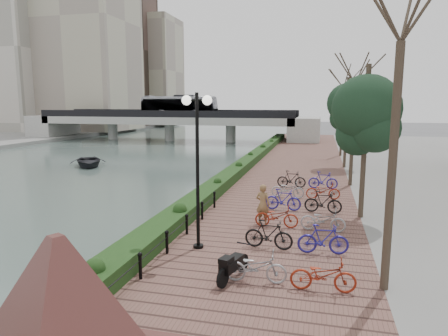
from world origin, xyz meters
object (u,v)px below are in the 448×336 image
(boat, at_px, (88,161))
(granite_monument, at_px, (61,312))
(pedestrian, at_px, (263,204))
(lamppost, at_px, (197,139))
(motorcycle, at_px, (233,264))

(boat, bearing_deg, granite_monument, -93.21)
(granite_monument, height_order, pedestrian, granite_monument)
(granite_monument, distance_m, lamppost, 7.44)
(boat, bearing_deg, motorcycle, -83.93)
(boat, bearing_deg, lamppost, -83.62)
(granite_monument, distance_m, boat, 28.94)
(granite_monument, distance_m, motorcycle, 5.34)
(granite_monument, bearing_deg, motorcycle, 68.40)
(granite_monument, relative_size, pedestrian, 2.86)
(motorcycle, bearing_deg, granite_monument, -95.28)
(motorcycle, height_order, pedestrian, pedestrian)
(lamppost, relative_size, pedestrian, 3.15)
(granite_monument, relative_size, motorcycle, 3.29)
(granite_monument, distance_m, pedestrian, 10.47)
(granite_monument, bearing_deg, pedestrian, 79.08)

